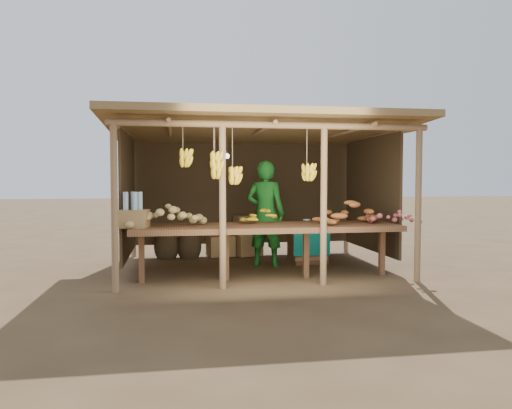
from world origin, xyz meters
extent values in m
plane|color=brown|center=(0.00, 0.00, 0.00)|extent=(60.00, 60.00, 0.00)
cylinder|color=#916E4B|center=(-2.10, -1.50, 1.10)|extent=(0.09, 0.09, 2.20)
cylinder|color=#916E4B|center=(2.10, -1.50, 1.10)|extent=(0.09, 0.09, 2.20)
cylinder|color=#916E4B|center=(-2.10, 1.50, 1.10)|extent=(0.09, 0.09, 2.20)
cylinder|color=#916E4B|center=(2.10, 1.50, 1.10)|extent=(0.09, 0.09, 2.20)
cylinder|color=#916E4B|center=(-0.70, -1.50, 1.10)|extent=(0.09, 0.09, 2.20)
cylinder|color=#916E4B|center=(0.70, -1.50, 1.10)|extent=(0.09, 0.09, 2.20)
cylinder|color=#916E4B|center=(0.00, -1.50, 2.20)|extent=(4.40, 0.09, 0.09)
cylinder|color=#916E4B|center=(0.00, 1.50, 2.20)|extent=(4.40, 0.09, 0.09)
cube|color=olive|center=(0.00, 0.00, 2.29)|extent=(4.70, 3.50, 0.28)
cube|color=#41311E|center=(0.00, 1.48, 1.21)|extent=(4.20, 0.04, 1.98)
cube|color=#41311E|center=(-2.08, 0.20, 1.21)|extent=(0.04, 2.40, 1.98)
cube|color=#41311E|center=(2.08, 0.20, 1.21)|extent=(0.04, 2.40, 1.98)
cube|color=brown|center=(0.00, -0.95, 0.76)|extent=(3.90, 1.05, 0.08)
cube|color=brown|center=(-1.80, -0.95, 0.36)|extent=(0.08, 0.08, 0.72)
cube|color=brown|center=(-0.60, -0.95, 0.36)|extent=(0.08, 0.08, 0.72)
cube|color=brown|center=(0.60, -0.95, 0.36)|extent=(0.08, 0.08, 0.72)
cube|color=brown|center=(1.80, -0.95, 0.36)|extent=(0.08, 0.08, 0.72)
cylinder|color=navy|center=(-1.90, -0.90, 0.86)|extent=(0.34, 0.34, 0.12)
cube|color=olive|center=(-1.90, -1.05, 0.92)|extent=(0.45, 0.39, 0.25)
imported|color=#17681E|center=(0.18, 0.13, 0.89)|extent=(0.77, 0.66, 1.78)
cube|color=brown|center=(0.98, 0.33, 0.27)|extent=(0.63, 0.55, 0.55)
cube|color=#0C8C82|center=(0.98, 0.33, 0.57)|extent=(0.70, 0.62, 0.05)
cube|color=olive|center=(0.04, 1.20, 0.21)|extent=(0.55, 0.48, 0.38)
cube|color=olive|center=(0.04, 1.20, 0.59)|extent=(0.55, 0.48, 0.38)
cube|color=olive|center=(-0.48, 1.20, 0.21)|extent=(0.55, 0.48, 0.38)
ellipsoid|color=#41311E|center=(-1.48, 1.17, 0.27)|extent=(0.46, 0.46, 0.62)
ellipsoid|color=#41311E|center=(-1.07, 1.17, 0.27)|extent=(0.46, 0.46, 0.62)
camera|label=1|loc=(-1.34, -8.13, 1.48)|focal=35.00mm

